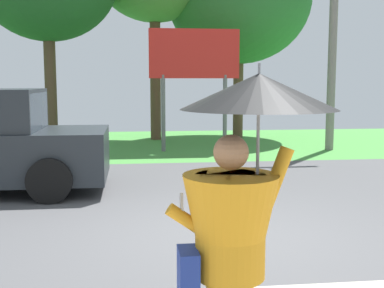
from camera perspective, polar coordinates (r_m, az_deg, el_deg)
name	(u,v)px	position (r m, az deg, el deg)	size (l,w,h in m)	color
ground_plane	(194,191)	(9.55, 0.27, -5.38)	(40.00, 22.00, 0.20)	#4C4C4F
monk_pedestrian	(236,232)	(3.20, 5.02, -9.87)	(1.06, 0.97, 2.13)	orange
utility_pole	(334,9)	(15.46, 15.77, 14.52)	(1.80, 0.24, 7.80)	gray
roadside_billboard	(194,63)	(14.57, 0.27, 9.21)	(2.60, 0.12, 3.50)	slate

